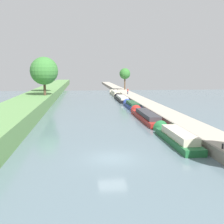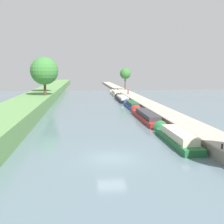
{
  "view_description": "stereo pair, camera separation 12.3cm",
  "coord_description": "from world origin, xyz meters",
  "px_view_note": "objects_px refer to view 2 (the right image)",
  "views": [
    {
      "loc": [
        -2.58,
        -22.85,
        7.65
      ],
      "look_at": [
        2.21,
        19.97,
        1.0
      ],
      "focal_mm": 43.84,
      "sensor_mm": 36.0,
      "label": 1
    },
    {
      "loc": [
        -2.46,
        -22.86,
        7.65
      ],
      "look_at": [
        2.21,
        19.97,
        1.0
      ],
      "focal_mm": 43.84,
      "sensor_mm": 36.0,
      "label": 2
    }
  ],
  "objects_px": {
    "narrowboat_red": "(145,116)",
    "person_walking": "(128,91)",
    "narrowboat_green": "(174,136)",
    "narrowboat_black": "(121,98)",
    "mooring_bollard_far": "(118,89)",
    "narrowboat_blue": "(131,105)",
    "mooring_bollard_near": "(222,146)",
    "narrowboat_cream": "(115,93)"
  },
  "relations": [
    {
      "from": "person_walking",
      "to": "mooring_bollard_far",
      "type": "distance_m",
      "value": 16.08
    },
    {
      "from": "narrowboat_black",
      "to": "mooring_bollard_far",
      "type": "height_order",
      "value": "mooring_bollard_far"
    },
    {
      "from": "narrowboat_blue",
      "to": "mooring_bollard_near",
      "type": "distance_m",
      "value": 33.76
    },
    {
      "from": "narrowboat_green",
      "to": "narrowboat_black",
      "type": "distance_m",
      "value": 40.64
    },
    {
      "from": "narrowboat_green",
      "to": "narrowboat_red",
      "type": "distance_m",
      "value": 13.73
    },
    {
      "from": "narrowboat_red",
      "to": "person_walking",
      "type": "height_order",
      "value": "person_walking"
    },
    {
      "from": "narrowboat_cream",
      "to": "narrowboat_red",
      "type": "bearing_deg",
      "value": -90.42
    },
    {
      "from": "narrowboat_cream",
      "to": "mooring_bollard_near",
      "type": "xyz_separation_m",
      "value": [
        1.68,
        -62.44,
        0.66
      ]
    },
    {
      "from": "narrowboat_blue",
      "to": "mooring_bollard_near",
      "type": "xyz_separation_m",
      "value": [
        1.73,
        -33.71,
        0.69
      ]
    },
    {
      "from": "narrowboat_red",
      "to": "narrowboat_blue",
      "type": "relative_size",
      "value": 1.38
    },
    {
      "from": "narrowboat_red",
      "to": "person_walking",
      "type": "xyz_separation_m",
      "value": [
        2.82,
        32.88,
        1.32
      ]
    },
    {
      "from": "narrowboat_green",
      "to": "narrowboat_red",
      "type": "height_order",
      "value": "narrowboat_green"
    },
    {
      "from": "narrowboat_red",
      "to": "mooring_bollard_far",
      "type": "height_order",
      "value": "mooring_bollard_far"
    },
    {
      "from": "narrowboat_red",
      "to": "narrowboat_cream",
      "type": "distance_m",
      "value": 42.22
    },
    {
      "from": "narrowboat_cream",
      "to": "narrowboat_black",
      "type": "bearing_deg",
      "value": -90.73
    },
    {
      "from": "narrowboat_black",
      "to": "mooring_bollard_far",
      "type": "distance_m",
      "value": 22.12
    },
    {
      "from": "narrowboat_black",
      "to": "mooring_bollard_near",
      "type": "relative_size",
      "value": 30.46
    },
    {
      "from": "narrowboat_cream",
      "to": "mooring_bollard_far",
      "type": "xyz_separation_m",
      "value": [
        1.68,
        6.71,
        0.66
      ]
    },
    {
      "from": "person_walking",
      "to": "mooring_bollard_near",
      "type": "height_order",
      "value": "person_walking"
    },
    {
      "from": "narrowboat_green",
      "to": "person_walking",
      "type": "distance_m",
      "value": 46.72
    },
    {
      "from": "narrowboat_black",
      "to": "narrowboat_red",
      "type": "bearing_deg",
      "value": -90.25
    },
    {
      "from": "narrowboat_black",
      "to": "narrowboat_cream",
      "type": "distance_m",
      "value": 15.31
    },
    {
      "from": "narrowboat_blue",
      "to": "mooring_bollard_far",
      "type": "xyz_separation_m",
      "value": [
        1.73,
        35.44,
        0.69
      ]
    },
    {
      "from": "person_walking",
      "to": "mooring_bollard_far",
      "type": "height_order",
      "value": "person_walking"
    },
    {
      "from": "narrowboat_black",
      "to": "mooring_bollard_far",
      "type": "xyz_separation_m",
      "value": [
        1.87,
        22.03,
        0.72
      ]
    },
    {
      "from": "narrowboat_cream",
      "to": "person_walking",
      "type": "height_order",
      "value": "person_walking"
    },
    {
      "from": "narrowboat_blue",
      "to": "person_walking",
      "type": "xyz_separation_m",
      "value": [
        2.56,
        19.39,
        1.34
      ]
    },
    {
      "from": "narrowboat_black",
      "to": "narrowboat_cream",
      "type": "bearing_deg",
      "value": 89.27
    },
    {
      "from": "mooring_bollard_near",
      "to": "mooring_bollard_far",
      "type": "relative_size",
      "value": 1.0
    },
    {
      "from": "narrowboat_blue",
      "to": "mooring_bollard_near",
      "type": "relative_size",
      "value": 23.69
    },
    {
      "from": "narrowboat_green",
      "to": "narrowboat_black",
      "type": "bearing_deg",
      "value": 89.91
    },
    {
      "from": "narrowboat_green",
      "to": "narrowboat_blue",
      "type": "distance_m",
      "value": 27.23
    },
    {
      "from": "mooring_bollard_far",
      "to": "mooring_bollard_near",
      "type": "bearing_deg",
      "value": -90.0
    },
    {
      "from": "narrowboat_black",
      "to": "narrowboat_cream",
      "type": "relative_size",
      "value": 0.93
    },
    {
      "from": "narrowboat_green",
      "to": "mooring_bollard_near",
      "type": "bearing_deg",
      "value": -73.38
    },
    {
      "from": "narrowboat_green",
      "to": "mooring_bollard_far",
      "type": "distance_m",
      "value": 62.7
    },
    {
      "from": "narrowboat_red",
      "to": "mooring_bollard_far",
      "type": "relative_size",
      "value": 32.75
    },
    {
      "from": "narrowboat_green",
      "to": "narrowboat_blue",
      "type": "bearing_deg",
      "value": 89.56
    },
    {
      "from": "narrowboat_red",
      "to": "narrowboat_green",
      "type": "bearing_deg",
      "value": -89.78
    },
    {
      "from": "narrowboat_black",
      "to": "narrowboat_cream",
      "type": "height_order",
      "value": "narrowboat_cream"
    },
    {
      "from": "narrowboat_red",
      "to": "narrowboat_black",
      "type": "bearing_deg",
      "value": 89.75
    },
    {
      "from": "narrowboat_blue",
      "to": "narrowboat_black",
      "type": "relative_size",
      "value": 0.78
    }
  ]
}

